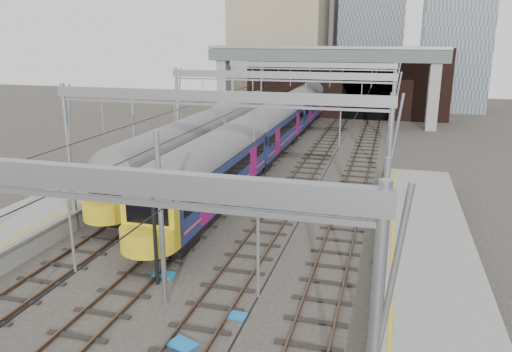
% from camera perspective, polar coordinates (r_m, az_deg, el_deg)
% --- Properties ---
extents(ground, '(160.00, 160.00, 0.00)m').
position_cam_1_polar(ground, '(19.40, -12.92, -16.85)').
color(ground, '#38332D').
rests_on(ground, ground).
extents(tracks, '(14.40, 80.00, 0.22)m').
position_cam_1_polar(tracks, '(32.07, -0.30, -3.06)').
color(tracks, '#4C3828').
rests_on(tracks, ground).
extents(overhead_line, '(16.80, 80.00, 8.00)m').
position_cam_1_polar(overhead_line, '(36.85, 2.46, 9.81)').
color(overhead_line, gray).
rests_on(overhead_line, ground).
extents(retaining_wall, '(28.00, 2.75, 9.00)m').
position_cam_1_polar(retaining_wall, '(66.79, 9.63, 10.28)').
color(retaining_wall, black).
rests_on(retaining_wall, ground).
extents(overbridge, '(28.00, 3.00, 9.25)m').
position_cam_1_polar(overbridge, '(60.88, 7.81, 12.63)').
color(overbridge, gray).
rests_on(overbridge, ground).
extents(train_main, '(2.78, 64.34, 4.79)m').
position_cam_1_polar(train_main, '(52.64, 4.06, 7.04)').
color(train_main, black).
rests_on(train_main, ground).
extents(train_second, '(2.69, 31.09, 4.66)m').
position_cam_1_polar(train_second, '(40.83, -5.31, 4.43)').
color(train_second, black).
rests_on(train_second, ground).
extents(signal_near_centre, '(0.38, 0.48, 5.18)m').
position_cam_1_polar(signal_near_centre, '(21.11, -11.70, -4.24)').
color(signal_near_centre, black).
rests_on(signal_near_centre, ground).
extents(equip_cover_a, '(1.15, 0.99, 0.11)m').
position_cam_1_polar(equip_cover_a, '(18.30, -8.41, -18.56)').
color(equip_cover_a, '#186BB6').
rests_on(equip_cover_a, ground).
extents(equip_cover_b, '(0.95, 0.67, 0.11)m').
position_cam_1_polar(equip_cover_b, '(23.02, -10.50, -11.06)').
color(equip_cover_b, '#186BB6').
rests_on(equip_cover_b, ground).
extents(equip_cover_c, '(0.76, 0.54, 0.09)m').
position_cam_1_polar(equip_cover_c, '(19.73, -2.12, -15.67)').
color(equip_cover_c, '#186BB6').
rests_on(equip_cover_c, ground).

